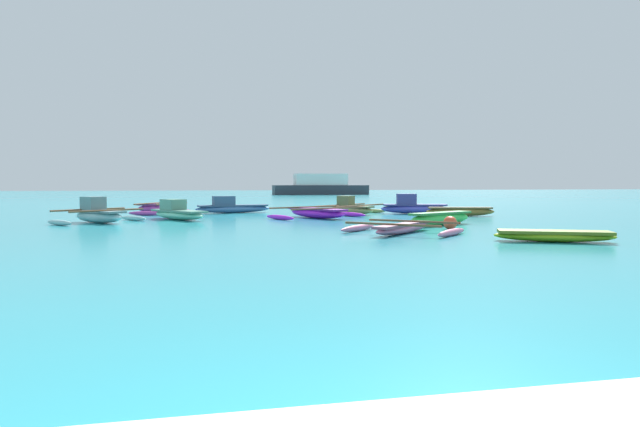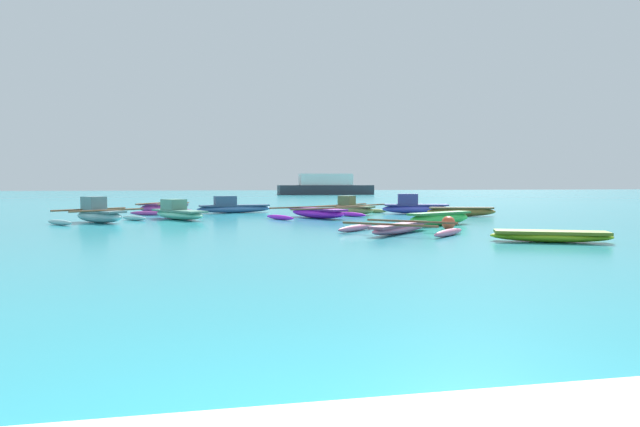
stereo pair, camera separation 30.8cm
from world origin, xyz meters
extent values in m
ellipsoid|color=#5253D5|center=(9.59, 24.30, 0.24)|extent=(3.47, 1.58, 0.47)
cube|color=#3A3A81|center=(9.59, 24.30, 0.43)|extent=(3.20, 1.48, 0.08)
cube|color=#3A3A81|center=(9.18, 24.41, 0.73)|extent=(1.08, 0.86, 0.52)
ellipsoid|color=#93C7CB|center=(-4.75, 20.61, 0.24)|extent=(2.39, 2.51, 0.48)
cube|color=slate|center=(-4.75, 20.61, 0.44)|extent=(2.23, 2.34, 0.08)
cube|color=slate|center=(-4.98, 20.86, 0.74)|extent=(1.00, 1.01, 0.52)
cylinder|color=brown|center=(-4.35, 20.17, 0.50)|extent=(2.39, 2.19, 0.07)
cylinder|color=brown|center=(-5.16, 21.06, 0.50)|extent=(2.39, 2.19, 0.07)
ellipsoid|color=#93C7CB|center=(-3.58, 21.68, 0.10)|extent=(1.19, 1.28, 0.20)
ellipsoid|color=#93C7CB|center=(-5.92, 19.54, 0.10)|extent=(1.19, 1.28, 0.20)
ellipsoid|color=#81E3BD|center=(-1.82, 21.97, 0.20)|extent=(2.57, 3.44, 0.40)
cube|color=slate|center=(-1.82, 21.97, 0.36)|extent=(2.40, 3.19, 0.08)
cube|color=slate|center=(-2.05, 22.35, 0.62)|extent=(1.13, 1.22, 0.44)
ellipsoid|color=#85A91A|center=(7.95, 10.63, 0.15)|extent=(3.09, 2.00, 0.29)
cube|color=#556A1B|center=(7.95, 10.63, 0.25)|extent=(2.86, 1.87, 0.08)
ellipsoid|color=#CF6C92|center=(4.99, 13.81, 0.15)|extent=(2.83, 2.86, 0.30)
cube|color=#7E485D|center=(4.99, 13.81, 0.26)|extent=(2.62, 2.65, 0.08)
cylinder|color=brown|center=(5.55, 14.38, 0.32)|extent=(2.23, 2.19, 0.07)
cylinder|color=brown|center=(4.43, 13.24, 0.32)|extent=(2.23, 2.19, 0.07)
ellipsoid|color=#CF6C92|center=(3.90, 14.88, 0.10)|extent=(1.68, 1.70, 0.20)
ellipsoid|color=#CF6C92|center=(6.08, 12.74, 0.10)|extent=(1.68, 1.70, 0.20)
ellipsoid|color=olive|center=(10.76, 21.70, 0.21)|extent=(3.16, 1.24, 0.42)
cube|color=brown|center=(10.76, 21.70, 0.38)|extent=(2.91, 1.16, 0.08)
ellipsoid|color=#AE3C9B|center=(-2.77, 26.71, 0.25)|extent=(2.64, 1.82, 0.50)
cube|color=#6C2E62|center=(-2.77, 26.71, 0.46)|extent=(2.44, 1.69, 0.08)
cylinder|color=brown|center=(-2.24, 26.42, 0.52)|extent=(1.41, 2.53, 0.07)
cylinder|color=brown|center=(-3.29, 26.99, 0.52)|extent=(1.41, 2.53, 0.07)
ellipsoid|color=#AE3C9B|center=(-2.09, 27.95, 0.10)|extent=(1.71, 1.05, 0.20)
ellipsoid|color=#AE3C9B|center=(-3.44, 25.46, 0.10)|extent=(1.71, 1.05, 0.20)
ellipsoid|color=#41CE52|center=(7.53, 16.67, 0.24)|extent=(3.16, 2.12, 0.48)
cube|color=#307E3A|center=(7.53, 16.67, 0.44)|extent=(2.92, 1.97, 0.08)
ellipsoid|color=#4D77B2|center=(0.76, 26.96, 0.21)|extent=(3.94, 1.35, 0.41)
cube|color=#374E6E|center=(0.76, 26.96, 0.37)|extent=(3.63, 1.27, 0.08)
cube|color=#374E6E|center=(0.28, 26.88, 0.64)|extent=(1.17, 0.76, 0.45)
ellipsoid|color=#B423DD|center=(4.04, 21.80, 0.22)|extent=(2.28, 3.63, 0.43)
cube|color=#702086|center=(4.04, 21.80, 0.39)|extent=(2.13, 3.35, 0.08)
cylinder|color=brown|center=(4.39, 21.07, 0.45)|extent=(3.52, 1.70, 0.07)
cylinder|color=brown|center=(3.70, 22.54, 0.45)|extent=(3.52, 1.70, 0.07)
ellipsoid|color=#B423DD|center=(5.78, 22.62, 0.10)|extent=(1.05, 1.95, 0.20)
ellipsoid|color=#B423DD|center=(2.30, 20.99, 0.10)|extent=(1.05, 1.95, 0.20)
ellipsoid|color=#97A658|center=(6.20, 24.03, 0.22)|extent=(2.14, 2.25, 0.43)
cube|color=#5F683D|center=(6.20, 24.03, 0.39)|extent=(1.99, 2.09, 0.08)
cube|color=#5F683D|center=(6.00, 24.25, 0.67)|extent=(0.89, 0.89, 0.48)
cylinder|color=brown|center=(6.57, 23.63, 0.45)|extent=(3.25, 2.99, 0.07)
cylinder|color=brown|center=(5.84, 24.43, 0.45)|extent=(3.25, 2.99, 0.07)
ellipsoid|color=#97A658|center=(7.81, 25.50, 0.10)|extent=(1.09, 1.16, 0.20)
ellipsoid|color=#97A658|center=(4.60, 22.56, 0.10)|extent=(1.09, 1.16, 0.20)
sphere|color=#E54C2D|center=(6.99, 14.77, 0.22)|extent=(0.45, 0.45, 0.45)
cube|color=#2D333D|center=(15.17, 71.49, 0.63)|extent=(12.61, 2.77, 1.26)
cube|color=white|center=(15.17, 71.49, 2.02)|extent=(6.93, 2.36, 1.51)
camera|label=1|loc=(-1.14, -2.44, 1.52)|focal=32.00mm
camera|label=2|loc=(-0.84, -2.51, 1.52)|focal=32.00mm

